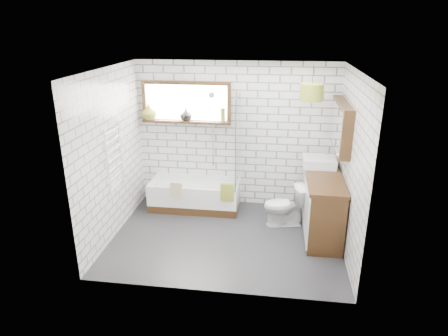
# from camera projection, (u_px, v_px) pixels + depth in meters

# --- Properties ---
(floor) EXTENTS (3.40, 2.60, 0.01)m
(floor) POSITION_uv_depth(u_px,v_px,m) (226.00, 238.00, 6.07)
(floor) COLOR black
(floor) RESTS_ON ground
(ceiling) EXTENTS (3.40, 2.60, 0.01)m
(ceiling) POSITION_uv_depth(u_px,v_px,m) (226.00, 69.00, 5.20)
(ceiling) COLOR white
(ceiling) RESTS_ON ground
(wall_back) EXTENTS (3.40, 0.01, 2.50)m
(wall_back) POSITION_uv_depth(u_px,v_px,m) (236.00, 135.00, 6.85)
(wall_back) COLOR white
(wall_back) RESTS_ON ground
(wall_front) EXTENTS (3.40, 0.01, 2.50)m
(wall_front) POSITION_uv_depth(u_px,v_px,m) (211.00, 198.00, 4.43)
(wall_front) COLOR white
(wall_front) RESTS_ON ground
(wall_left) EXTENTS (0.01, 2.60, 2.50)m
(wall_left) POSITION_uv_depth(u_px,v_px,m) (111.00, 155.00, 5.86)
(wall_left) COLOR white
(wall_left) RESTS_ON ground
(wall_right) EXTENTS (0.01, 2.60, 2.50)m
(wall_right) POSITION_uv_depth(u_px,v_px,m) (350.00, 165.00, 5.42)
(wall_right) COLOR white
(wall_right) RESTS_ON ground
(window) EXTENTS (1.52, 0.16, 0.68)m
(window) POSITION_uv_depth(u_px,v_px,m) (186.00, 103.00, 6.73)
(window) COLOR black
(window) RESTS_ON wall_back
(towel_radiator) EXTENTS (0.06, 0.52, 1.00)m
(towel_radiator) POSITION_uv_depth(u_px,v_px,m) (114.00, 158.00, 5.87)
(towel_radiator) COLOR white
(towel_radiator) RESTS_ON wall_left
(mirror_cabinet) EXTENTS (0.16, 1.20, 0.70)m
(mirror_cabinet) POSITION_uv_depth(u_px,v_px,m) (341.00, 126.00, 5.85)
(mirror_cabinet) COLOR black
(mirror_cabinet) RESTS_ON wall_right
(shower_riser) EXTENTS (0.02, 0.02, 1.30)m
(shower_riser) POSITION_uv_depth(u_px,v_px,m) (213.00, 130.00, 6.83)
(shower_riser) COLOR silver
(shower_riser) RESTS_ON wall_back
(bathtub) EXTENTS (1.53, 0.67, 0.49)m
(bathtub) POSITION_uv_depth(u_px,v_px,m) (195.00, 195.00, 6.97)
(bathtub) COLOR white
(bathtub) RESTS_ON floor
(shower_screen) EXTENTS (0.02, 0.72, 1.50)m
(shower_screen) POSITION_uv_depth(u_px,v_px,m) (238.00, 141.00, 6.53)
(shower_screen) COLOR white
(shower_screen) RESTS_ON bathtub
(towel_green) EXTENTS (0.22, 0.06, 0.30)m
(towel_green) POSITION_uv_depth(u_px,v_px,m) (227.00, 192.00, 6.50)
(towel_green) COLOR olive
(towel_green) RESTS_ON bathtub
(towel_beige) EXTENTS (0.19, 0.05, 0.25)m
(towel_beige) POSITION_uv_depth(u_px,v_px,m) (176.00, 189.00, 6.60)
(towel_beige) COLOR tan
(towel_beige) RESTS_ON bathtub
(vanity) EXTENTS (0.53, 1.66, 0.95)m
(vanity) POSITION_uv_depth(u_px,v_px,m) (322.00, 202.00, 6.15)
(vanity) COLOR black
(vanity) RESTS_ON floor
(basin) EXTENTS (0.50, 0.44, 0.15)m
(basin) POSITION_uv_depth(u_px,v_px,m) (319.00, 162.00, 6.25)
(basin) COLOR white
(basin) RESTS_ON vanity
(tap) EXTENTS (0.04, 0.04, 0.18)m
(tap) POSITION_uv_depth(u_px,v_px,m) (330.00, 158.00, 6.21)
(tap) COLOR silver
(tap) RESTS_ON vanity
(toilet) EXTENTS (0.50, 0.72, 0.66)m
(toilet) POSITION_uv_depth(u_px,v_px,m) (284.00, 206.00, 6.35)
(toilet) COLOR white
(toilet) RESTS_ON floor
(vase_olive) EXTENTS (0.26, 0.26, 0.27)m
(vase_olive) POSITION_uv_depth(u_px,v_px,m) (149.00, 113.00, 6.85)
(vase_olive) COLOR olive
(vase_olive) RESTS_ON window
(vase_dark) EXTENTS (0.24, 0.24, 0.21)m
(vase_dark) POSITION_uv_depth(u_px,v_px,m) (186.00, 116.00, 6.77)
(vase_dark) COLOR black
(vase_dark) RESTS_ON window
(bottle) EXTENTS (0.10, 0.10, 0.23)m
(bottle) POSITION_uv_depth(u_px,v_px,m) (223.00, 116.00, 6.69)
(bottle) COLOR olive
(bottle) RESTS_ON window
(pendant) EXTENTS (0.34, 0.34, 0.25)m
(pendant) POSITION_uv_depth(u_px,v_px,m) (312.00, 92.00, 5.94)
(pendant) COLOR olive
(pendant) RESTS_ON ceiling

